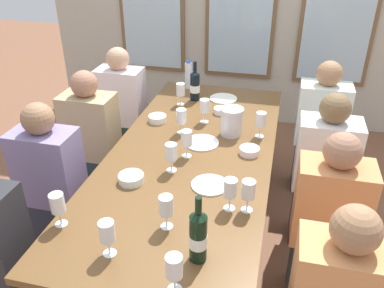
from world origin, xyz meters
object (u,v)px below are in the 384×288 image
object	(u,v)px
wine_bottle_0	(195,86)
wine_glass_10	(171,152)
seated_person_4	(123,113)
wine_glass_2	(248,190)
wine_glass_9	(174,268)
seated_person_7	(322,176)
wine_glass_7	(205,107)
seated_person_5	(319,132)
wine_bottle_1	(198,236)
wine_glass_0	(187,139)
tasting_bowl_3	(131,178)
wine_glass_8	(107,232)
tasting_bowl_2	(221,111)
wine_glass_4	(181,91)
white_plate_2	(210,185)
wine_glass_1	(166,207)
tasting_bowl_1	(158,119)
water_bottle	(189,75)
seated_person_6	(93,146)
dining_table	(191,161)
white_plate_1	(223,99)
seated_person_3	(326,227)
wine_glass_11	(230,190)
wine_glass_3	(181,117)
tasting_bowl_0	(249,151)
metal_pitcher	(232,121)
wine_glass_5	(57,204)
seated_person_2	(53,189)
white_plate_0	(202,143)
wine_glass_6	(261,120)

from	to	relation	value
wine_bottle_0	wine_glass_10	bearing A→B (deg)	-83.99
seated_person_4	wine_glass_2	bearing A→B (deg)	-47.50
wine_glass_9	seated_person_7	world-z (taller)	seated_person_7
wine_glass_7	seated_person_5	xyz separation A→B (m)	(0.84, 0.46, -0.33)
wine_glass_7	wine_glass_10	world-z (taller)	same
wine_bottle_1	wine_glass_0	size ratio (longest dim) A/B	1.86
tasting_bowl_3	wine_glass_10	world-z (taller)	wine_glass_10
wine_glass_2	seated_person_7	xyz separation A→B (m)	(0.43, 0.74, -0.34)
wine_glass_8	wine_glass_10	size ratio (longest dim) A/B	1.00
tasting_bowl_2	wine_glass_9	world-z (taller)	wine_glass_9
wine_glass_4	white_plate_2	bearing A→B (deg)	-66.68
wine_glass_1	wine_glass_8	size ratio (longest dim) A/B	1.00
tasting_bowl_1	water_bottle	xyz separation A→B (m)	(0.06, 0.69, 0.09)
wine_glass_8	seated_person_6	distance (m)	1.42
wine_glass_0	dining_table	bearing A→B (deg)	72.57
dining_table	white_plate_1	bearing A→B (deg)	86.72
dining_table	tasting_bowl_3	xyz separation A→B (m)	(-0.25, -0.39, 0.09)
wine_glass_0	seated_person_4	size ratio (longest dim) A/B	0.16
seated_person_3	seated_person_4	xyz separation A→B (m)	(-1.66, 1.12, 0.00)
water_bottle	seated_person_7	world-z (taller)	seated_person_7
wine_glass_7	seated_person_6	size ratio (longest dim) A/B	0.16
wine_glass_11	seated_person_6	size ratio (longest dim) A/B	0.16
wine_glass_3	wine_glass_10	xyz separation A→B (m)	(0.07, -0.47, 0.00)
wine_glass_9	seated_person_6	xyz separation A→B (m)	(-1.02, 1.31, -0.33)
tasting_bowl_1	seated_person_5	size ratio (longest dim) A/B	0.12
tasting_bowl_0	seated_person_7	distance (m)	0.56
wine_bottle_1	seated_person_3	bearing A→B (deg)	45.27
metal_pitcher	tasting_bowl_3	distance (m)	0.82
wine_glass_4	wine_glass_5	bearing A→B (deg)	-97.00
seated_person_5	water_bottle	bearing A→B (deg)	171.61
wine_glass_11	seated_person_2	distance (m)	1.21
tasting_bowl_3	wine_glass_3	world-z (taller)	wine_glass_3
wine_glass_9	seated_person_3	world-z (taller)	seated_person_3
tasting_bowl_0	wine_glass_7	world-z (taller)	wine_glass_7
seated_person_5	wine_glass_1	bearing A→B (deg)	-116.02
dining_table	seated_person_2	size ratio (longest dim) A/B	2.08
water_bottle	seated_person_2	bearing A→B (deg)	-111.98
white_plate_0	tasting_bowl_1	distance (m)	0.45
seated_person_2	wine_bottle_0	bearing A→B (deg)	59.34
dining_table	wine_glass_6	bearing A→B (deg)	38.11
white_plate_0	dining_table	bearing A→B (deg)	-107.22
white_plate_1	white_plate_0	bearing A→B (deg)	-90.90
metal_pitcher	tasting_bowl_0	world-z (taller)	metal_pitcher
white_plate_0	white_plate_2	xyz separation A→B (m)	(0.14, -0.45, 0.00)
wine_glass_8	seated_person_4	distance (m)	1.94
white_plate_2	seated_person_3	xyz separation A→B (m)	(0.65, 0.06, -0.22)
wine_glass_8	seated_person_4	bearing A→B (deg)	111.19
wine_bottle_1	wine_glass_6	bearing A→B (deg)	82.55
wine_bottle_1	seated_person_2	size ratio (longest dim) A/B	0.29
wine_bottle_0	seated_person_3	size ratio (longest dim) A/B	0.28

